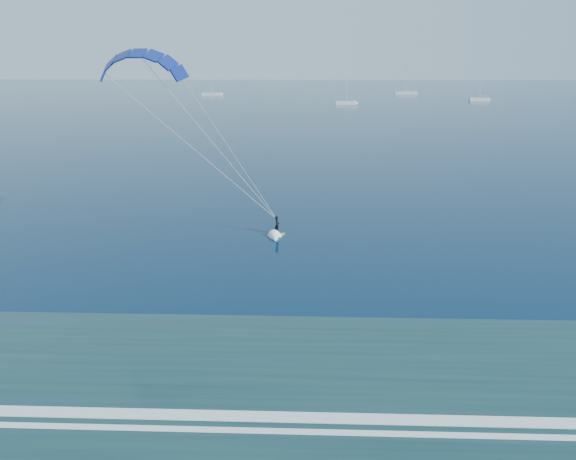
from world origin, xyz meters
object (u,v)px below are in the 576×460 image
Objects in this scene: sailboat_1 at (212,94)px; sailboat_4 at (479,99)px; sailboat_2 at (346,103)px; sailboat_3 at (406,93)px; kitesurfer_rig at (208,138)px.

sailboat_4 is (112.48, -29.95, -0.01)m from sailboat_1.
sailboat_2 is 0.77× the size of sailboat_3.
sailboat_1 is 92.23m from sailboat_3.
sailboat_1 is at bearing 165.09° from sailboat_4.
sailboat_2 is at bearing -159.74° from sailboat_4.
sailboat_2 is at bearing -40.83° from sailboat_1.
sailboat_3 is 48.08m from sailboat_4.
sailboat_2 is at bearing 81.35° from kitesurfer_rig.
sailboat_4 is at bearing 65.55° from kitesurfer_rig.
kitesurfer_rig is 220.73m from sailboat_3.
sailboat_1 is 1.15× the size of sailboat_4.
sailboat_3 is at bearing 75.25° from kitesurfer_rig.
sailboat_3 is (91.28, 13.21, 0.01)m from sailboat_1.
sailboat_4 is (77.36, 170.15, -8.26)m from kitesurfer_rig.
sailboat_1 is 76.59m from sailboat_2.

